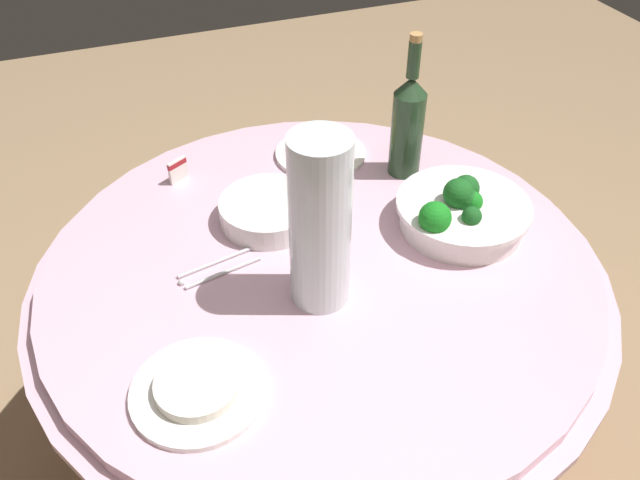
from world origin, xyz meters
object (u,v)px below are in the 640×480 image
object	(u,v)px
decorative_fruit_vase	(320,231)
food_plate_rice	(198,389)
label_placard_front	(178,169)
broccoli_bowl	(461,212)
wine_bottle	(408,123)
serving_tongs	(216,269)
plate_stack	(269,211)
food_plate_noodles	(321,151)

from	to	relation	value
decorative_fruit_vase	food_plate_rice	distance (m)	0.33
food_plate_rice	label_placard_front	bearing A→B (deg)	-98.83
broccoli_bowl	wine_bottle	distance (m)	0.25
food_plate_rice	serving_tongs	bearing A→B (deg)	-109.62
broccoli_bowl	food_plate_rice	world-z (taller)	broccoli_bowl
serving_tongs	label_placard_front	distance (m)	0.33
plate_stack	wine_bottle	world-z (taller)	wine_bottle
wine_bottle	serving_tongs	xyz separation A→B (m)	(0.50, 0.18, -0.12)
broccoli_bowl	plate_stack	bearing A→B (deg)	-24.49
plate_stack	food_plate_noodles	world-z (taller)	plate_stack
serving_tongs	label_placard_front	bearing A→B (deg)	-89.30
food_plate_rice	decorative_fruit_vase	bearing A→B (deg)	-151.93
broccoli_bowl	label_placard_front	distance (m)	0.64
decorative_fruit_vase	food_plate_rice	size ratio (longest dim) A/B	1.55
decorative_fruit_vase	food_plate_noodles	world-z (taller)	decorative_fruit_vase
plate_stack	decorative_fruit_vase	world-z (taller)	decorative_fruit_vase
wine_bottle	serving_tongs	size ratio (longest dim) A/B	2.00
plate_stack	label_placard_front	size ratio (longest dim) A/B	3.82
broccoli_bowl	plate_stack	distance (m)	0.40
wine_bottle	food_plate_noodles	size ratio (longest dim) A/B	1.53
plate_stack	decorative_fruit_vase	bearing A→B (deg)	94.77
serving_tongs	decorative_fruit_vase	bearing A→B (deg)	140.96
serving_tongs	food_plate_noodles	size ratio (longest dim) A/B	0.76
label_placard_front	broccoli_bowl	bearing A→B (deg)	143.36
serving_tongs	food_plate_rice	size ratio (longest dim) A/B	0.76
plate_stack	broccoli_bowl	bearing A→B (deg)	155.51
decorative_fruit_vase	label_placard_front	distance (m)	0.51
plate_stack	serving_tongs	size ratio (longest dim) A/B	1.25
label_placard_front	serving_tongs	bearing A→B (deg)	90.70
decorative_fruit_vase	plate_stack	bearing A→B (deg)	-85.23
food_plate_noodles	broccoli_bowl	bearing A→B (deg)	115.52
serving_tongs	label_placard_front	size ratio (longest dim) A/B	3.05
broccoli_bowl	food_plate_noodles	world-z (taller)	broccoli_bowl
broccoli_bowl	serving_tongs	size ratio (longest dim) A/B	1.67
plate_stack	label_placard_front	xyz separation A→B (m)	(0.15, -0.22, 0.01)
food_plate_rice	label_placard_front	size ratio (longest dim) A/B	4.00
plate_stack	label_placard_front	bearing A→B (deg)	-55.40
food_plate_rice	label_placard_front	xyz separation A→B (m)	(-0.09, -0.61, 0.02)
broccoli_bowl	wine_bottle	size ratio (longest dim) A/B	0.83
food_plate_rice	food_plate_noodles	bearing A→B (deg)	-126.66
wine_bottle	food_plate_rice	xyz separation A→B (m)	(0.60, 0.46, -0.12)
wine_bottle	food_plate_rice	size ratio (longest dim) A/B	1.53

